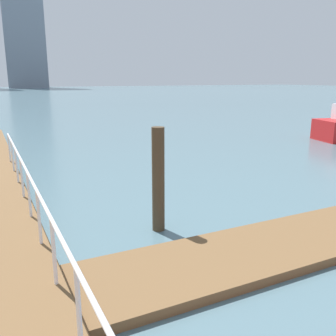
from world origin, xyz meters
TOP-DOWN VIEW (x-y plane):
  - ground_plane at (0.00, 20.00)m, footprint 300.00×300.00m
  - dock_piling_1 at (-0.49, 12.71)m, footprint 0.29×0.29m
  - skyline_tower_3 at (12.33, 155.08)m, footprint 14.48×12.39m

SIDE VIEW (x-z plane):
  - ground_plane at x=0.00m, z-range 0.00..0.00m
  - dock_piling_1 at x=-0.49m, z-range 0.00..2.41m
  - skyline_tower_3 at x=12.33m, z-range 0.00..52.52m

